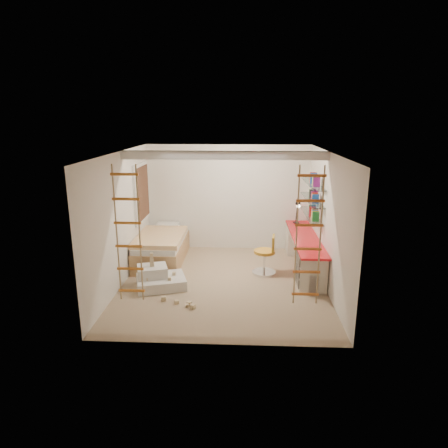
# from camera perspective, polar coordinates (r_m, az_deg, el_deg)

# --- Properties ---
(floor) EXTENTS (4.50, 4.50, 0.00)m
(floor) POSITION_cam_1_polar(r_m,az_deg,el_deg) (8.13, -0.10, -8.41)
(floor) COLOR tan
(floor) RESTS_ON ground
(ceiling_beam) EXTENTS (4.00, 0.18, 0.16)m
(ceiling_beam) POSITION_cam_1_polar(r_m,az_deg,el_deg) (7.79, 0.00, 9.78)
(ceiling_beam) COLOR white
(ceiling_beam) RESTS_ON ceiling
(window_frame) EXTENTS (0.06, 1.15, 1.35)m
(window_frame) POSITION_cam_1_polar(r_m,az_deg,el_deg) (9.40, -11.75, 4.40)
(window_frame) COLOR white
(window_frame) RESTS_ON wall_left
(window_blind) EXTENTS (0.02, 1.00, 1.20)m
(window_blind) POSITION_cam_1_polar(r_m,az_deg,el_deg) (9.39, -11.52, 4.41)
(window_blind) COLOR #4C2D1E
(window_blind) RESTS_ON window_frame
(rope_ladder_left) EXTENTS (0.41, 0.04, 2.13)m
(rope_ladder_left) POSITION_cam_1_polar(r_m,az_deg,el_deg) (6.20, -13.53, -1.49)
(rope_ladder_left) COLOR orange
(rope_ladder_left) RESTS_ON ceiling
(rope_ladder_right) EXTENTS (0.41, 0.04, 2.13)m
(rope_ladder_right) POSITION_cam_1_polar(r_m,az_deg,el_deg) (6.03, 11.96, -1.86)
(rope_ladder_right) COLOR #BE5F20
(rope_ladder_right) RESTS_ON ceiling
(waste_bin) EXTENTS (0.30, 0.30, 0.37)m
(waste_bin) POSITION_cam_1_polar(r_m,az_deg,el_deg) (7.86, 12.58, -8.15)
(waste_bin) COLOR white
(waste_bin) RESTS_ON floor
(desk) EXTENTS (0.56, 2.80, 0.75)m
(desk) POSITION_cam_1_polar(r_m,az_deg,el_deg) (8.88, 11.34, -3.85)
(desk) COLOR red
(desk) RESTS_ON floor
(shelves) EXTENTS (0.25, 1.80, 0.71)m
(shelves) POSITION_cam_1_polar(r_m,az_deg,el_deg) (8.88, 12.44, 3.42)
(shelves) COLOR white
(shelves) RESTS_ON wall_right
(bed) EXTENTS (1.02, 2.00, 0.69)m
(bed) POSITION_cam_1_polar(r_m,az_deg,el_deg) (9.33, -8.85, -3.28)
(bed) COLOR #AD7F51
(bed) RESTS_ON floor
(task_lamp) EXTENTS (0.14, 0.36, 0.57)m
(task_lamp) POSITION_cam_1_polar(r_m,az_deg,el_deg) (9.59, 10.48, 2.15)
(task_lamp) COLOR black
(task_lamp) RESTS_ON desk
(swivel_chair) EXTENTS (0.56, 0.56, 0.85)m
(swivel_chair) POSITION_cam_1_polar(r_m,az_deg,el_deg) (8.51, 5.94, -5.11)
(swivel_chair) COLOR gold
(swivel_chair) RESTS_ON floor
(play_platform) EXTENTS (1.09, 0.96, 0.41)m
(play_platform) POSITION_cam_1_polar(r_m,az_deg,el_deg) (8.00, -9.32, -7.75)
(play_platform) COLOR silver
(play_platform) RESTS_ON floor
(toy_blocks) EXTENTS (1.04, 1.08, 0.68)m
(toy_blocks) POSITION_cam_1_polar(r_m,az_deg,el_deg) (7.59, -8.10, -8.31)
(toy_blocks) COLOR #CCB284
(toy_blocks) RESTS_ON floor
(books) EXTENTS (0.14, 0.64, 0.92)m
(books) POSITION_cam_1_polar(r_m,az_deg,el_deg) (8.86, 12.48, 4.07)
(books) COLOR #1E722D
(books) RESTS_ON shelves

